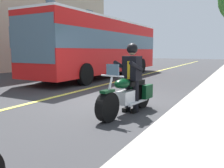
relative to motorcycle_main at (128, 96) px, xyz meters
name	(u,v)px	position (x,y,z in m)	size (l,w,h in m)	color
ground_plane	(109,102)	(-0.85, -1.02, -0.45)	(80.00, 80.00, 0.00)	#333335
lane_center_stripe	(58,96)	(-0.85, -3.02, -0.45)	(60.00, 0.16, 0.01)	#E5DB4C
motorcycle_main	(128,96)	(0.00, 0.00, 0.00)	(2.22, 0.75, 1.26)	black
rider_main	(132,71)	(-0.19, 0.02, 0.58)	(0.66, 0.60, 1.74)	black
bus_near	(103,45)	(-7.00, -4.89, 1.42)	(11.05, 2.70, 3.30)	red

